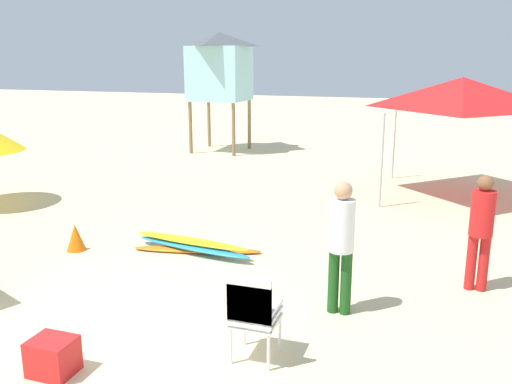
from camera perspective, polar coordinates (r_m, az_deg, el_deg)
ground at (r=6.93m, az=-17.77°, el=-14.22°), size 80.00×80.00×0.00m
stacked_plastic_chairs at (r=5.86m, az=-0.32°, el=-12.27°), size 0.48×0.48×1.02m
surfboard_pile at (r=9.22m, az=-6.54°, el=-5.64°), size 2.28×0.83×0.24m
lifeguard_near_left at (r=6.87m, az=8.94°, el=-4.86°), size 0.32×0.32×1.73m
lifeguard_near_center at (r=8.10m, az=22.53°, el=-3.24°), size 0.32×0.32×1.66m
popup_canopy at (r=13.32m, az=20.76°, el=9.68°), size 3.13×3.13×2.76m
lifeguard_tower at (r=18.89m, az=-3.83°, el=12.99°), size 1.98×1.98×4.00m
traffic_cone_near at (r=9.73m, az=-18.37°, el=-4.53°), size 0.32×0.32×0.46m
cooler_box at (r=6.23m, az=-20.51°, el=-15.83°), size 0.45×0.38×0.38m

